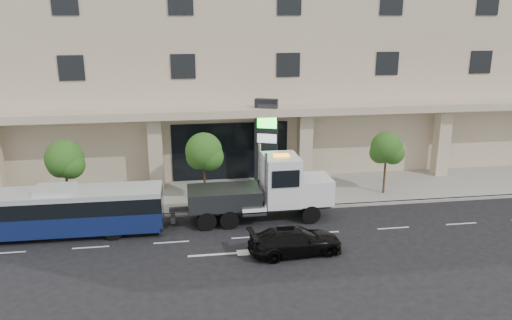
# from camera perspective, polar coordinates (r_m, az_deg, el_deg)

# --- Properties ---
(ground) EXTENTS (120.00, 120.00, 0.00)m
(ground) POSITION_cam_1_polar(r_m,az_deg,el_deg) (27.82, -1.27, -7.54)
(ground) COLOR black
(ground) RESTS_ON ground
(sidewalk) EXTENTS (120.00, 6.00, 0.15)m
(sidewalk) POSITION_cam_1_polar(r_m,az_deg,el_deg) (32.41, -2.40, -3.89)
(sidewalk) COLOR gray
(sidewalk) RESTS_ON ground
(curb) EXTENTS (120.00, 0.30, 0.15)m
(curb) POSITION_cam_1_polar(r_m,az_deg,el_deg) (29.62, -1.77, -5.86)
(curb) COLOR gray
(curb) RESTS_ON ground
(convention_center) EXTENTS (60.00, 17.60, 20.00)m
(convention_center) POSITION_cam_1_polar(r_m,az_deg,el_deg) (40.83, -4.20, 14.44)
(convention_center) COLOR #C1AD91
(convention_center) RESTS_ON ground
(tree_left) EXTENTS (2.27, 2.20, 4.22)m
(tree_left) POSITION_cam_1_polar(r_m,az_deg,el_deg) (30.74, -20.99, -0.16)
(tree_left) COLOR #422B19
(tree_left) RESTS_ON sidewalk
(tree_mid) EXTENTS (2.28, 2.20, 4.38)m
(tree_mid) POSITION_cam_1_polar(r_m,az_deg,el_deg) (29.96, -5.93, 0.74)
(tree_mid) COLOR #422B19
(tree_mid) RESTS_ON sidewalk
(tree_right) EXTENTS (2.10, 2.00, 4.04)m
(tree_right) POSITION_cam_1_polar(r_m,az_deg,el_deg) (32.57, 14.73, 1.14)
(tree_right) COLOR #422B19
(tree_right) RESTS_ON sidewalk
(city_bus) EXTENTS (10.82, 2.36, 2.74)m
(city_bus) POSITION_cam_1_polar(r_m,az_deg,el_deg) (28.13, -21.72, -5.42)
(city_bus) COLOR black
(city_bus) RESTS_ON ground
(tow_truck) EXTENTS (9.18, 2.42, 4.18)m
(tow_truck) POSITION_cam_1_polar(r_m,az_deg,el_deg) (28.10, 1.23, -3.51)
(tow_truck) COLOR #2D3033
(tow_truck) RESTS_ON ground
(black_sedan) EXTENTS (4.76, 2.28, 1.34)m
(black_sedan) POSITION_cam_1_polar(r_m,az_deg,el_deg) (24.64, 4.53, -9.16)
(black_sedan) COLOR black
(black_sedan) RESTS_ON ground
(signage_pylon) EXTENTS (1.55, 1.03, 5.89)m
(signage_pylon) POSITION_cam_1_polar(r_m,az_deg,el_deg) (32.86, 1.16, 2.01)
(signage_pylon) COLOR black
(signage_pylon) RESTS_ON sidewalk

